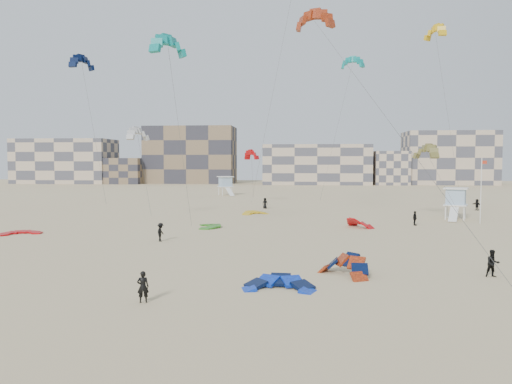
# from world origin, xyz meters

# --- Properties ---
(ground) EXTENTS (320.00, 320.00, 0.00)m
(ground) POSITION_xyz_m (0.00, 0.00, 0.00)
(ground) COLOR tan
(ground) RESTS_ON ground
(kite_ground_blue) EXTENTS (4.11, 4.32, 2.27)m
(kite_ground_blue) POSITION_xyz_m (3.87, 3.15, 0.00)
(kite_ground_blue) COLOR blue
(kite_ground_blue) RESTS_ON ground
(kite_ground_orange) EXTENTS (4.77, 4.77, 3.40)m
(kite_ground_orange) POSITION_xyz_m (7.79, 6.77, 0.00)
(kite_ground_orange) COLOR #DB4515
(kite_ground_orange) RESTS_ON ground
(kite_ground_red) EXTENTS (4.77, 4.86, 0.62)m
(kite_ground_red) POSITION_xyz_m (-22.10, 21.76, 0.00)
(kite_ground_red) COLOR red
(kite_ground_red) RESTS_ON ground
(kite_ground_green) EXTENTS (4.32, 4.13, 0.82)m
(kite_ground_green) POSITION_xyz_m (-4.74, 28.30, 0.00)
(kite_ground_green) COLOR #308319
(kite_ground_green) RESTS_ON ground
(kite_ground_red_far) EXTENTS (4.59, 4.53, 2.99)m
(kite_ground_red_far) POSITION_xyz_m (11.34, 29.71, 0.00)
(kite_ground_red_far) COLOR red
(kite_ground_red_far) RESTS_ON ground
(kite_ground_yellow) EXTENTS (4.85, 4.91, 1.41)m
(kite_ground_yellow) POSITION_xyz_m (-0.96, 41.98, 0.00)
(kite_ground_yellow) COLOR orange
(kite_ground_yellow) RESTS_ON ground
(kitesurfer_main) EXTENTS (0.66, 0.52, 1.61)m
(kitesurfer_main) POSITION_xyz_m (-2.83, -0.11, 0.80)
(kitesurfer_main) COLOR black
(kitesurfer_main) RESTS_ON ground
(kitesurfer_b) EXTENTS (0.82, 0.64, 1.68)m
(kitesurfer_b) POSITION_xyz_m (16.80, 7.17, 0.84)
(kitesurfer_b) COLOR black
(kitesurfer_b) RESTS_ON ground
(kitesurfer_c) EXTENTS (0.70, 1.11, 1.64)m
(kitesurfer_c) POSITION_xyz_m (-7.27, 18.70, 0.82)
(kitesurfer_c) COLOR black
(kitesurfer_c) RESTS_ON ground
(kitesurfer_d) EXTENTS (0.51, 0.98, 1.59)m
(kitesurfer_d) POSITION_xyz_m (17.67, 31.84, 0.80)
(kitesurfer_d) COLOR black
(kitesurfer_d) RESTS_ON ground
(kitesurfer_e) EXTENTS (0.92, 0.77, 1.61)m
(kitesurfer_e) POSITION_xyz_m (-0.18, 49.86, 0.80)
(kitesurfer_e) COLOR black
(kitesurfer_e) RESTS_ON ground
(kitesurfer_f) EXTENTS (1.02, 1.59, 1.64)m
(kitesurfer_f) POSITION_xyz_m (30.44, 49.85, 0.82)
(kitesurfer_f) COLOR black
(kitesurfer_f) RESTS_ON ground
(kite_fly_teal_a) EXTENTS (4.78, 5.46, 17.27)m
(kite_fly_teal_a) POSITION_xyz_m (-6.47, 18.92, 16.98)
(kite_fly_teal_a) COLOR #0C9293
(kite_fly_teal_a) RESTS_ON ground
(kite_fly_orange) EXTENTS (11.44, 31.74, 22.28)m
(kite_fly_orange) POSITION_xyz_m (6.45, 29.75, 21.83)
(kite_fly_orange) COLOR #DB4515
(kite_fly_orange) RESTS_ON ground
(kite_fly_grey) EXTENTS (5.05, 6.79, 10.45)m
(kite_fly_grey) POSITION_xyz_m (-14.34, 34.12, 10.21)
(kite_fly_grey) COLOR beige
(kite_fly_grey) RESTS_ON ground
(kite_fly_olive) EXTENTS (4.81, 10.15, 8.59)m
(kite_fly_olive) POSITION_xyz_m (20.23, 37.85, 8.10)
(kite_fly_olive) COLOR olive
(kite_fly_olive) RESTS_ON ground
(kite_fly_yellow) EXTENTS (7.35, 5.87, 24.55)m
(kite_fly_yellow) POSITION_xyz_m (22.99, 45.67, 24.26)
(kite_fly_yellow) COLOR orange
(kite_fly_yellow) RESTS_ON ground
(kite_fly_navy) EXTENTS (5.81, 4.94, 21.05)m
(kite_fly_navy) POSITION_xyz_m (-25.56, 44.19, 20.74)
(kite_fly_navy) COLOR #071236
(kite_fly_navy) RESTS_ON ground
(kite_fly_teal_b) EXTENTS (7.70, 8.68, 23.46)m
(kite_fly_teal_b) POSITION_xyz_m (13.53, 60.19, 23.16)
(kite_fly_teal_b) COLOR #0C9293
(kite_fly_teal_b) RESTS_ON ground
(kite_fly_red) EXTENTS (4.41, 4.40, 8.18)m
(kite_fly_red) POSITION_xyz_m (-3.09, 58.76, 8.00)
(kite_fly_red) COLOR red
(kite_fly_red) RESTS_ON ground
(lifeguard_tower_near) EXTENTS (3.54, 5.72, 3.85)m
(lifeguard_tower_near) POSITION_xyz_m (23.97, 38.30, 1.91)
(lifeguard_tower_near) COLOR white
(lifeguard_tower_near) RESTS_ON ground
(lifeguard_tower_far) EXTENTS (3.80, 5.92, 3.94)m
(lifeguard_tower_far) POSITION_xyz_m (-10.38, 77.87, 1.95)
(lifeguard_tower_far) COLOR white
(lifeguard_tower_far) RESTS_ON ground
(flagpole) EXTENTS (0.60, 0.09, 7.43)m
(flagpole) POSITION_xyz_m (25.45, 34.11, 3.91)
(flagpole) COLOR white
(flagpole) RESTS_ON ground
(condo_west_a) EXTENTS (30.00, 15.00, 14.00)m
(condo_west_a) POSITION_xyz_m (-70.00, 130.00, 7.00)
(condo_west_a) COLOR #C6AD91
(condo_west_a) RESTS_ON ground
(condo_west_b) EXTENTS (28.00, 14.00, 18.00)m
(condo_west_b) POSITION_xyz_m (-30.00, 134.00, 9.00)
(condo_west_b) COLOR #7B644A
(condo_west_b) RESTS_ON ground
(condo_mid) EXTENTS (32.00, 16.00, 12.00)m
(condo_mid) POSITION_xyz_m (10.00, 130.00, 6.00)
(condo_mid) COLOR #C6AD91
(condo_mid) RESTS_ON ground
(condo_east) EXTENTS (26.00, 14.00, 16.00)m
(condo_east) POSITION_xyz_m (50.00, 132.00, 8.00)
(condo_east) COLOR #C6AD91
(condo_east) RESTS_ON ground
(condo_fill_left) EXTENTS (12.00, 10.00, 8.00)m
(condo_fill_left) POSITION_xyz_m (-50.00, 128.00, 4.00)
(condo_fill_left) COLOR #7B644A
(condo_fill_left) RESTS_ON ground
(condo_fill_right) EXTENTS (10.00, 10.00, 10.00)m
(condo_fill_right) POSITION_xyz_m (32.00, 128.00, 5.00)
(condo_fill_right) COLOR #C6AD91
(condo_fill_right) RESTS_ON ground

